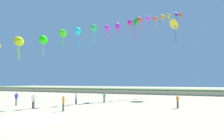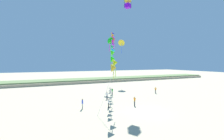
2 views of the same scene
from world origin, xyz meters
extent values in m
plane|color=#C1B28E|center=(0.00, 0.00, 0.00)|extent=(240.00, 240.00, 0.00)
cube|color=tan|center=(0.00, 39.46, 0.45)|extent=(120.00, 10.31, 0.91)
cube|color=#6B844C|center=(0.00, 39.46, 1.04)|extent=(120.00, 8.76, 0.52)
cylinder|color=gray|center=(-8.78, 5.32, 0.43)|extent=(0.13, 0.13, 0.86)
cylinder|color=gray|center=(-8.78, 5.17, 0.43)|extent=(0.13, 0.13, 0.86)
cylinder|color=blue|center=(-8.78, 5.25, 1.16)|extent=(0.23, 0.23, 0.61)
cylinder|color=blue|center=(-8.78, 5.44, 1.21)|extent=(0.09, 0.20, 0.58)
cylinder|color=blue|center=(-8.79, 5.05, 1.21)|extent=(0.09, 0.20, 0.58)
sphere|color=tan|center=(-8.78, 5.25, 1.59)|extent=(0.23, 0.23, 0.23)
cylinder|color=#474C56|center=(-2.64, 9.79, 0.40)|extent=(0.12, 0.12, 0.79)
cylinder|color=#474C56|center=(-2.77, 9.81, 0.40)|extent=(0.12, 0.12, 0.79)
cylinder|color=white|center=(-2.70, 9.80, 1.07)|extent=(0.21, 0.21, 0.56)
cylinder|color=white|center=(-2.53, 9.78, 1.11)|extent=(0.20, 0.10, 0.53)
cylinder|color=white|center=(-2.88, 9.83, 1.11)|extent=(0.20, 0.10, 0.53)
sphere|color=tan|center=(-2.70, 9.80, 1.46)|extent=(0.21, 0.21, 0.21)
cylinder|color=black|center=(-4.68, 4.13, 0.39)|extent=(0.11, 0.11, 0.79)
cylinder|color=black|center=(-4.77, 4.03, 0.39)|extent=(0.11, 0.11, 0.79)
cylinder|color=white|center=(-4.72, 4.08, 1.07)|extent=(0.21, 0.21, 0.56)
cylinder|color=white|center=(-4.60, 4.22, 1.11)|extent=(0.18, 0.19, 0.53)
cylinder|color=white|center=(-4.84, 3.94, 1.11)|extent=(0.18, 0.19, 0.53)
sphere|color=beige|center=(-4.72, 4.08, 1.46)|extent=(0.21, 0.21, 0.21)
cylinder|color=#474C56|center=(0.02, 13.22, 0.38)|extent=(0.11, 0.11, 0.76)
cylinder|color=#474C56|center=(-0.10, 13.17, 0.38)|extent=(0.11, 0.11, 0.76)
cylinder|color=green|center=(-0.04, 13.20, 1.02)|extent=(0.20, 0.20, 0.54)
cylinder|color=green|center=(0.12, 13.27, 1.07)|extent=(0.19, 0.14, 0.51)
cylinder|color=green|center=(-0.20, 13.13, 1.07)|extent=(0.19, 0.14, 0.51)
sphere|color=#9E7051|center=(-0.04, 13.20, 1.40)|extent=(0.20, 0.20, 0.20)
cylinder|color=#474C56|center=(-0.09, 3.57, 0.40)|extent=(0.12, 0.12, 0.81)
cylinder|color=#474C56|center=(-0.07, 3.43, 0.40)|extent=(0.12, 0.12, 0.81)
cylinder|color=orange|center=(-0.08, 3.50, 1.09)|extent=(0.21, 0.21, 0.57)
cylinder|color=orange|center=(-0.11, 3.68, 1.14)|extent=(0.11, 0.20, 0.54)
cylinder|color=orange|center=(-0.05, 3.32, 1.14)|extent=(0.11, 0.20, 0.54)
sphere|color=tan|center=(-0.08, 3.50, 1.49)|extent=(0.22, 0.22, 0.22)
cylinder|color=#474C56|center=(10.59, 10.71, 0.39)|extent=(0.11, 0.11, 0.77)
cylinder|color=#474C56|center=(10.49, 10.80, 0.39)|extent=(0.11, 0.11, 0.77)
cylinder|color=orange|center=(10.54, 10.75, 1.05)|extent=(0.20, 0.20, 0.55)
cylinder|color=orange|center=(10.67, 10.63, 1.09)|extent=(0.19, 0.18, 0.52)
cylinder|color=orange|center=(10.41, 10.87, 1.09)|extent=(0.19, 0.18, 0.52)
sphere|color=beige|center=(10.54, 10.75, 1.43)|extent=(0.21, 0.21, 0.21)
cone|color=#BDD80F|center=(-4.53, 1.86, 7.47)|extent=(1.13, 1.30, 1.18)
cylinder|color=#A4E539|center=(-4.59, 1.72, 6.27)|extent=(0.21, 0.14, 1.96)
cone|color=#1CED0C|center=(-3.73, 4.58, 8.08)|extent=(1.09, 1.29, 1.12)
cylinder|color=#39E556|center=(-3.79, 4.45, 6.93)|extent=(0.11, 0.22, 1.86)
cone|color=#38EF18|center=(-2.70, 6.90, 9.36)|extent=(1.29, 1.38, 1.22)
cylinder|color=#39E549|center=(-2.76, 6.77, 8.41)|extent=(0.24, 0.10, 1.47)
cone|color=#1CC7EB|center=(-1.70, 8.87, 9.91)|extent=(1.02, 1.27, 1.12)
cylinder|color=#399EE5|center=(-1.76, 8.73, 8.66)|extent=(0.25, 0.09, 2.06)
cone|color=#2BC059|center=(-0.74, 11.50, 10.96)|extent=(1.21, 1.34, 1.16)
cylinder|color=#39E597|center=(-0.80, 11.37, 9.65)|extent=(0.21, 0.21, 2.17)
cone|color=#B940E3|center=(0.53, 13.59, 11.31)|extent=(1.11, 1.29, 1.18)
cylinder|color=#E239E5|center=(0.47, 13.46, 10.24)|extent=(0.22, 0.11, 1.69)
cone|color=#AA24D7|center=(1.36, 15.79, 12.07)|extent=(1.01, 1.26, 1.12)
cylinder|color=#E339E5|center=(1.30, 15.65, 11.19)|extent=(0.13, 0.14, 1.33)
cone|color=#E61AA8|center=(2.53, 18.49, 13.31)|extent=(1.30, 1.38, 1.19)
cylinder|color=#E53987|center=(2.47, 18.35, 12.41)|extent=(0.12, 0.12, 1.37)
cone|color=#E93E35|center=(3.68, 20.45, 14.20)|extent=(1.07, 1.29, 1.11)
cylinder|color=orange|center=(3.62, 20.32, 12.99)|extent=(0.18, 0.14, 1.97)
cone|color=#CA43F1|center=(4.72, 22.76, 14.99)|extent=(1.21, 1.34, 1.16)
cylinder|color=#E539E2|center=(4.66, 22.62, 13.85)|extent=(0.28, 0.19, 1.86)
cone|color=#DB5932|center=(5.48, 25.41, 15.66)|extent=(1.21, 1.34, 1.17)
cylinder|color=orange|center=(5.42, 25.27, 14.41)|extent=(0.30, 0.26, 2.05)
cone|color=orange|center=(6.57, 27.66, 16.55)|extent=(1.11, 1.30, 1.12)
cylinder|color=gold|center=(6.51, 27.52, 15.54)|extent=(0.21, 0.20, 1.58)
cone|color=gold|center=(7.45, 29.89, 17.37)|extent=(1.28, 1.38, 1.21)
cylinder|color=yellow|center=(7.39, 29.75, 16.42)|extent=(0.08, 0.21, 1.46)
cone|color=#2C2DCE|center=(8.84, 32.25, 18.20)|extent=(1.10, 1.29, 1.16)
cylinder|color=#6039E5|center=(8.78, 32.11, 17.15)|extent=(0.11, 0.18, 1.66)
cone|color=#ED3C25|center=(9.48, 34.50, 18.80)|extent=(1.34, 1.41, 1.21)
cylinder|color=orange|center=(9.42, 34.36, 17.91)|extent=(0.24, 0.13, 1.33)
cone|color=#0BC715|center=(2.39, 20.49, 13.84)|extent=(1.86, 2.16, 2.02)
cone|color=#E52DD5|center=(2.39, 20.49, 13.86)|extent=(1.06, 1.21, 1.12)
cylinder|color=#E52DD5|center=(2.39, 20.49, 12.13)|extent=(0.25, 0.42, 2.84)
cone|color=yellow|center=(8.97, 25.89, 14.26)|extent=(2.71, 2.72, 2.24)
cone|color=blue|center=(8.97, 25.89, 14.28)|extent=(1.52, 1.53, 1.26)
cylinder|color=blue|center=(8.97, 25.89, 12.23)|extent=(0.24, 0.57, 3.40)
camera|label=1|loc=(12.81, -13.56, 3.01)|focal=32.00mm
camera|label=2|loc=(-13.97, -18.42, 7.36)|focal=24.00mm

